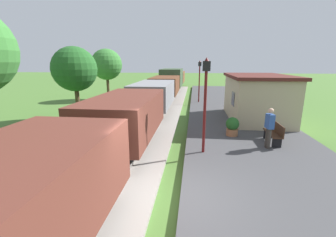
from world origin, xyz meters
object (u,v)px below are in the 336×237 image
lamp_post_near (206,89)px  person_waiting (269,127)px  station_hut (256,97)px  potted_planter (232,126)px  tree_trackside_far (75,69)px  bench_down_platform (236,99)px  lamp_post_far (200,74)px  bench_near_hut (274,133)px  tree_field_left (107,65)px  freight_train (161,90)px

lamp_post_near → person_waiting: bearing=15.8°
station_hut → lamp_post_near: size_ratio=1.57×
potted_planter → tree_trackside_far: size_ratio=0.19×
bench_down_platform → potted_planter: (-1.69, -8.92, 0.00)m
bench_down_platform → potted_planter: 9.08m
lamp_post_far → person_waiting: bearing=-76.4°
bench_near_hut → lamp_post_far: lamp_post_far is taller
bench_near_hut → tree_field_left: bearing=135.1°
bench_down_platform → tree_trackside_far: tree_trackside_far is taller
freight_train → potted_planter: size_ratio=42.79×
station_hut → lamp_post_near: (-3.48, -6.02, 1.15)m
bench_near_hut → tree_trackside_far: size_ratio=0.31×
station_hut → tree_field_left: tree_field_left is taller
lamp_post_near → tree_field_left: tree_field_left is taller
bench_down_platform → lamp_post_far: 3.87m
person_waiting → lamp_post_near: bearing=6.1°
bench_near_hut → tree_field_left: size_ratio=0.29×
potted_planter → bench_down_platform: bearing=79.2°
freight_train → bench_near_hut: 11.49m
person_waiting → lamp_post_far: bearing=-86.1°
lamp_post_far → tree_field_left: size_ratio=0.72×
station_hut → lamp_post_far: (-3.48, 5.95, 1.15)m
freight_train → bench_down_platform: freight_train is taller
bench_near_hut → tree_field_left: 17.91m
tree_trackside_far → lamp_post_near: bearing=-33.5°
station_hut → bench_near_hut: size_ratio=3.87×
station_hut → person_waiting: (-0.77, -5.26, -0.47)m
freight_train → tree_trackside_far: size_ratio=8.21×
station_hut → bench_down_platform: size_ratio=3.87×
freight_train → potted_planter: (4.81, -8.58, -0.73)m
lamp_post_far → bench_down_platform: bearing=-13.2°
bench_down_platform → person_waiting: 10.49m
bench_near_hut → lamp_post_near: lamp_post_near is taller
person_waiting → tree_field_left: tree_field_left is taller
person_waiting → potted_planter: (-1.22, 1.55, -0.46)m
potted_planter → tree_trackside_far: bearing=162.3°
bench_near_hut → potted_planter: potted_planter is taller
person_waiting → bench_down_platform: bearing=-102.3°
bench_near_hut → person_waiting: 0.95m
bench_down_platform → tree_field_left: tree_field_left is taller
freight_train → tree_field_left: (-6.02, 3.04, 2.10)m
lamp_post_far → tree_trackside_far: 10.47m
station_hut → bench_near_hut: station_hut is taller
station_hut → potted_planter: bearing=-118.2°
freight_train → tree_field_left: tree_field_left is taller
station_hut → bench_down_platform: (-0.30, 5.21, -0.93)m
bench_near_hut → tree_trackside_far: tree_trackside_far is taller
station_hut → bench_near_hut: 4.68m
potted_planter → tree_field_left: bearing=133.0°
station_hut → tree_trackside_far: size_ratio=1.21×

